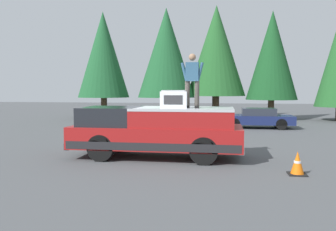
# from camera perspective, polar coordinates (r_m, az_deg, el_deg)

# --- Properties ---
(ground_plane) EXTENTS (90.00, 90.00, 0.00)m
(ground_plane) POSITION_cam_1_polar(r_m,az_deg,el_deg) (11.87, -0.21, -6.53)
(ground_plane) COLOR #4C4F51
(pickup_truck) EXTENTS (2.01, 5.54, 1.65)m
(pickup_truck) POSITION_cam_1_polar(r_m,az_deg,el_deg) (11.33, -1.87, -2.58)
(pickup_truck) COLOR maroon
(pickup_truck) RESTS_ON ground
(compressor_unit) EXTENTS (0.65, 0.84, 0.56)m
(compressor_unit) POSITION_cam_1_polar(r_m,az_deg,el_deg) (11.02, 1.10, 2.72)
(compressor_unit) COLOR silver
(compressor_unit) RESTS_ON pickup_truck
(person_on_truck_bed) EXTENTS (0.29, 0.72, 1.69)m
(person_on_truck_bed) POSITION_cam_1_polar(r_m,az_deg,el_deg) (10.86, 4.00, 5.99)
(person_on_truck_bed) COLOR #423D38
(person_on_truck_bed) RESTS_ON pickup_truck
(parked_car_navy) EXTENTS (1.64, 4.10, 1.16)m
(parked_car_navy) POSITION_cam_1_polar(r_m,az_deg,el_deg) (20.64, 14.45, -0.42)
(parked_car_navy) COLOR navy
(parked_car_navy) RESTS_ON ground
(parked_car_grey) EXTENTS (1.64, 4.10, 1.16)m
(parked_car_grey) POSITION_cam_1_polar(r_m,az_deg,el_deg) (21.10, 0.81, -0.18)
(parked_car_grey) COLOR gray
(parked_car_grey) RESTS_ON ground
(traffic_cone) EXTENTS (0.47, 0.47, 0.62)m
(traffic_cone) POSITION_cam_1_polar(r_m,az_deg,el_deg) (9.75, 20.54, -7.46)
(traffic_cone) COLOR black
(traffic_cone) RESTS_ON ground
(conifer_left) EXTENTS (3.72, 3.72, 7.99)m
(conifer_left) POSITION_cam_1_polar(r_m,az_deg,el_deg) (26.92, 16.77, 9.44)
(conifer_left) COLOR #4C3826
(conifer_left) RESTS_ON ground
(conifer_center_left) EXTENTS (4.49, 4.49, 8.62)m
(conifer_center_left) POSITION_cam_1_polar(r_m,az_deg,el_deg) (27.17, 7.93, 10.48)
(conifer_center_left) COLOR #4C3826
(conifer_center_left) RESTS_ON ground
(conifer_center_right) EXTENTS (4.28, 4.28, 8.28)m
(conifer_center_right) POSITION_cam_1_polar(r_m,az_deg,el_deg) (26.29, -0.28, 10.24)
(conifer_center_right) COLOR #4C3826
(conifer_center_right) RESTS_ON ground
(conifer_right) EXTENTS (3.93, 3.93, 8.17)m
(conifer_right) POSITION_cam_1_polar(r_m,az_deg,el_deg) (27.47, -10.60, 9.78)
(conifer_right) COLOR #4C3826
(conifer_right) RESTS_ON ground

